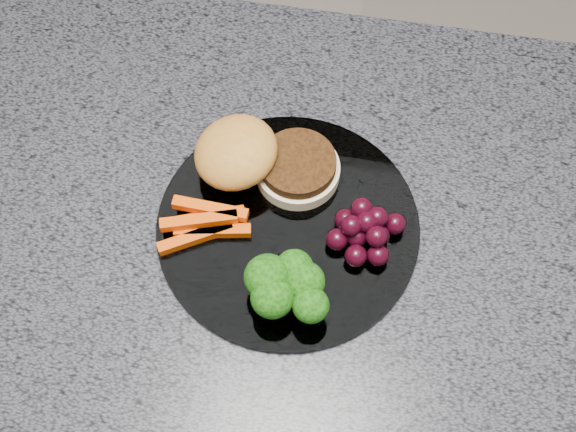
# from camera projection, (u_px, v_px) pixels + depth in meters

# --- Properties ---
(island_cabinet) EXTENTS (1.20, 0.60, 0.86)m
(island_cabinet) POSITION_uv_depth(u_px,v_px,m) (291.00, 379.00, 1.20)
(island_cabinet) COLOR #50301B
(island_cabinet) RESTS_ON ground
(countertop) EXTENTS (1.20, 0.60, 0.04)m
(countertop) POSITION_uv_depth(u_px,v_px,m) (293.00, 251.00, 0.80)
(countertop) COLOR #43444C
(countertop) RESTS_ON island_cabinet
(plate) EXTENTS (0.26, 0.26, 0.01)m
(plate) POSITION_uv_depth(u_px,v_px,m) (288.00, 227.00, 0.79)
(plate) COLOR white
(plate) RESTS_ON countertop
(burger) EXTENTS (0.16, 0.10, 0.05)m
(burger) POSITION_uv_depth(u_px,v_px,m) (258.00, 160.00, 0.80)
(burger) COLOR beige
(burger) RESTS_ON plate
(carrot_sticks) EXTENTS (0.09, 0.06, 0.02)m
(carrot_sticks) POSITION_uv_depth(u_px,v_px,m) (205.00, 223.00, 0.78)
(carrot_sticks) COLOR #D94603
(carrot_sticks) RESTS_ON plate
(broccoli) EXTENTS (0.08, 0.07, 0.05)m
(broccoli) POSITION_uv_depth(u_px,v_px,m) (286.00, 285.00, 0.73)
(broccoli) COLOR #52822F
(broccoli) RESTS_ON plate
(grape_bunch) EXTENTS (0.07, 0.06, 0.04)m
(grape_bunch) POSITION_uv_depth(u_px,v_px,m) (366.00, 230.00, 0.77)
(grape_bunch) COLOR black
(grape_bunch) RESTS_ON plate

